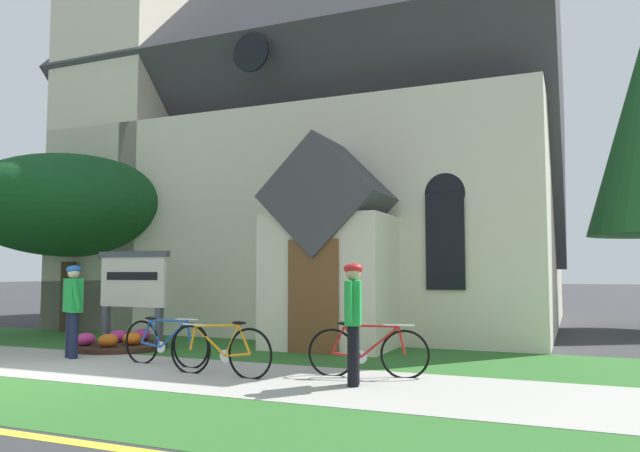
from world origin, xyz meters
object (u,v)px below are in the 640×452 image
object	(u,v)px
bicycle_yellow	(165,342)
cyclist_in_red_jersey	(353,314)
church_sign	(133,284)
yard_deciduous_tree	(70,206)
bicycle_silver	(220,350)
cyclist_in_blue_jersey	(73,304)
bicycle_black	(368,351)

from	to	relation	value
bicycle_yellow	cyclist_in_red_jersey	distance (m)	3.44
church_sign	yard_deciduous_tree	size ratio (longest dim) A/B	0.37
bicycle_yellow	bicycle_silver	size ratio (longest dim) A/B	0.98
church_sign	bicycle_yellow	size ratio (longest dim) A/B	1.10
bicycle_silver	cyclist_in_blue_jersey	bearing A→B (deg)	171.03
cyclist_in_blue_jersey	cyclist_in_red_jersey	xyz separation A→B (m)	(5.36, -0.48, 0.00)
yard_deciduous_tree	bicycle_yellow	bearing A→B (deg)	-31.90
cyclist_in_red_jersey	yard_deciduous_tree	distance (m)	10.19
bicycle_black	yard_deciduous_tree	distance (m)	10.04
bicycle_silver	bicycle_yellow	bearing A→B (deg)	159.40
bicycle_yellow	yard_deciduous_tree	bearing A→B (deg)	148.10
church_sign	cyclist_in_red_jersey	bearing A→B (deg)	-21.62
church_sign	bicycle_yellow	bearing A→B (deg)	-39.05
bicycle_silver	yard_deciduous_tree	world-z (taller)	yard_deciduous_tree
bicycle_silver	yard_deciduous_tree	xyz separation A→B (m)	(-7.07, 4.07, 2.78)
bicycle_yellow	bicycle_black	xyz separation A→B (m)	(3.33, 0.25, -0.01)
yard_deciduous_tree	cyclist_in_red_jersey	bearing A→B (deg)	-23.85
bicycle_yellow	cyclist_in_blue_jersey	world-z (taller)	cyclist_in_blue_jersey
cyclist_in_red_jersey	bicycle_silver	bearing A→B (deg)	-178.65
bicycle_silver	bicycle_black	bearing A→B (deg)	20.69
church_sign	bicycle_silver	distance (m)	4.21
bicycle_black	cyclist_in_blue_jersey	xyz separation A→B (m)	(-5.32, -0.23, 0.57)
yard_deciduous_tree	cyclist_in_blue_jersey	bearing A→B (deg)	-43.49
cyclist_in_blue_jersey	church_sign	bearing A→B (deg)	94.27
bicycle_yellow	yard_deciduous_tree	size ratio (longest dim) A/B	0.34
church_sign	yard_deciduous_tree	world-z (taller)	yard_deciduous_tree
bicycle_yellow	bicycle_silver	distance (m)	1.43
bicycle_yellow	bicycle_silver	xyz separation A→B (m)	(1.34, -0.50, 0.01)
bicycle_silver	cyclist_in_blue_jersey	size ratio (longest dim) A/B	1.10
bicycle_black	cyclist_in_red_jersey	xyz separation A→B (m)	(0.04, -0.70, 0.57)
bicycle_silver	cyclist_in_red_jersey	distance (m)	2.11
church_sign	bicycle_yellow	xyz separation A→B (m)	(2.12, -1.72, -0.89)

